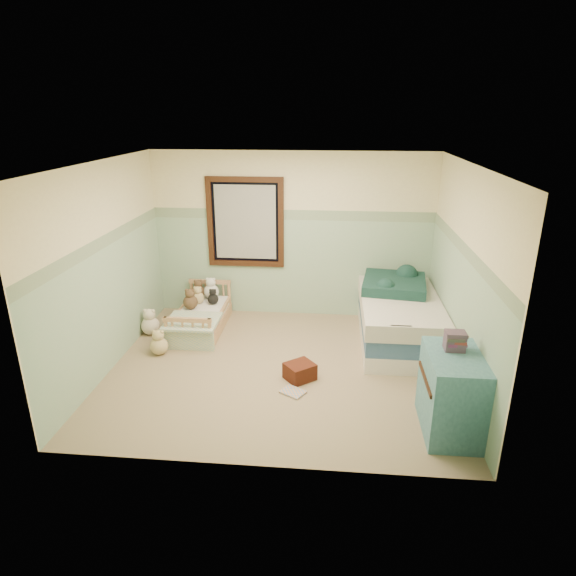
# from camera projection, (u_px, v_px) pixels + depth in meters

# --- Properties ---
(floor) EXTENTS (4.20, 3.60, 0.02)m
(floor) POSITION_uv_depth(u_px,v_px,m) (279.00, 369.00, 6.14)
(floor) COLOR #9B8463
(floor) RESTS_ON ground
(ceiling) EXTENTS (4.20, 3.60, 0.02)m
(ceiling) POSITION_uv_depth(u_px,v_px,m) (278.00, 162.00, 5.27)
(ceiling) COLOR white
(ceiling) RESTS_ON wall_back
(wall_back) EXTENTS (4.20, 0.04, 2.50)m
(wall_back) POSITION_uv_depth(u_px,v_px,m) (292.00, 236.00, 7.39)
(wall_back) COLOR beige
(wall_back) RESTS_ON floor
(wall_front) EXTENTS (4.20, 0.04, 2.50)m
(wall_front) POSITION_uv_depth(u_px,v_px,m) (254.00, 342.00, 4.02)
(wall_front) COLOR beige
(wall_front) RESTS_ON floor
(wall_left) EXTENTS (0.04, 3.60, 2.50)m
(wall_left) POSITION_uv_depth(u_px,v_px,m) (105.00, 268.00, 5.89)
(wall_left) COLOR beige
(wall_left) RESTS_ON floor
(wall_right) EXTENTS (0.04, 3.60, 2.50)m
(wall_right) POSITION_uv_depth(u_px,v_px,m) (464.00, 279.00, 5.52)
(wall_right) COLOR beige
(wall_right) RESTS_ON floor
(wainscot_mint) EXTENTS (4.20, 0.01, 1.50)m
(wainscot_mint) POSITION_uv_depth(u_px,v_px,m) (292.00, 268.00, 7.55)
(wainscot_mint) COLOR #90B896
(wainscot_mint) RESTS_ON floor
(border_strip) EXTENTS (4.20, 0.01, 0.15)m
(border_strip) POSITION_uv_depth(u_px,v_px,m) (292.00, 215.00, 7.26)
(border_strip) COLOR #43754F
(border_strip) RESTS_ON wall_back
(window_frame) EXTENTS (1.16, 0.06, 1.36)m
(window_frame) POSITION_uv_depth(u_px,v_px,m) (245.00, 223.00, 7.35)
(window_frame) COLOR black
(window_frame) RESTS_ON wall_back
(window_blinds) EXTENTS (0.92, 0.01, 1.12)m
(window_blinds) POSITION_uv_depth(u_px,v_px,m) (245.00, 222.00, 7.35)
(window_blinds) COLOR beige
(window_blinds) RESTS_ON window_frame
(toddler_bed_frame) EXTENTS (0.66, 1.32, 0.17)m
(toddler_bed_frame) POSITION_uv_depth(u_px,v_px,m) (201.00, 324.00, 7.20)
(toddler_bed_frame) COLOR #A1744E
(toddler_bed_frame) RESTS_ON floor
(toddler_mattress) EXTENTS (0.60, 1.26, 0.12)m
(toddler_mattress) POSITION_uv_depth(u_px,v_px,m) (200.00, 315.00, 7.15)
(toddler_mattress) COLOR white
(toddler_mattress) RESTS_ON toddler_bed_frame
(patchwork_quilt) EXTENTS (0.72, 0.66, 0.03)m
(patchwork_quilt) POSITION_uv_depth(u_px,v_px,m) (192.00, 321.00, 6.74)
(patchwork_quilt) COLOR #6FA9C4
(patchwork_quilt) RESTS_ON toddler_mattress
(plush_bed_brown) EXTENTS (0.20, 0.20, 0.20)m
(plush_bed_brown) POSITION_uv_depth(u_px,v_px,m) (199.00, 292.00, 7.58)
(plush_bed_brown) COLOR brown
(plush_bed_brown) RESTS_ON toddler_mattress
(plush_bed_white) EXTENTS (0.23, 0.23, 0.23)m
(plush_bed_white) POSITION_uv_depth(u_px,v_px,m) (211.00, 292.00, 7.55)
(plush_bed_white) COLOR white
(plush_bed_white) RESTS_ON toddler_mattress
(plush_bed_tan) EXTENTS (0.18, 0.18, 0.18)m
(plush_bed_tan) POSITION_uv_depth(u_px,v_px,m) (198.00, 298.00, 7.37)
(plush_bed_tan) COLOR #D4B97E
(plush_bed_tan) RESTS_ON toddler_mattress
(plush_bed_dark) EXTENTS (0.16, 0.16, 0.16)m
(plush_bed_dark) POSITION_uv_depth(u_px,v_px,m) (213.00, 299.00, 7.35)
(plush_bed_dark) COLOR black
(plush_bed_dark) RESTS_ON toddler_mattress
(plush_floor_cream) EXTENTS (0.26, 0.26, 0.26)m
(plush_floor_cream) POSITION_uv_depth(u_px,v_px,m) (150.00, 326.00, 7.02)
(plush_floor_cream) COLOR #EFE0C3
(plush_floor_cream) RESTS_ON floor
(plush_floor_tan) EXTENTS (0.23, 0.23, 0.23)m
(plush_floor_tan) POSITION_uv_depth(u_px,v_px,m) (159.00, 346.00, 6.45)
(plush_floor_tan) COLOR #D4B97E
(plush_floor_tan) RESTS_ON floor
(twin_bed_frame) EXTENTS (1.00, 2.00, 0.22)m
(twin_bed_frame) POSITION_uv_depth(u_px,v_px,m) (397.00, 333.00, 6.84)
(twin_bed_frame) COLOR white
(twin_bed_frame) RESTS_ON floor
(twin_boxspring) EXTENTS (1.00, 2.00, 0.22)m
(twin_boxspring) POSITION_uv_depth(u_px,v_px,m) (398.00, 318.00, 6.77)
(twin_boxspring) COLOR navy
(twin_boxspring) RESTS_ON twin_bed_frame
(twin_mattress) EXTENTS (1.04, 2.04, 0.22)m
(twin_mattress) POSITION_uv_depth(u_px,v_px,m) (399.00, 304.00, 6.69)
(twin_mattress) COLOR silver
(twin_mattress) RESTS_ON twin_boxspring
(teal_blanket) EXTENTS (0.96, 1.00, 0.14)m
(teal_blanket) POSITION_uv_depth(u_px,v_px,m) (394.00, 284.00, 6.91)
(teal_blanket) COLOR #0E2E2A
(teal_blanket) RESTS_ON twin_mattress
(dresser) EXTENTS (0.52, 0.83, 0.83)m
(dresser) POSITION_uv_depth(u_px,v_px,m) (452.00, 393.00, 4.82)
(dresser) COLOR #37697B
(dresser) RESTS_ON floor
(book_stack) EXTENTS (0.19, 0.15, 0.19)m
(book_stack) POSITION_uv_depth(u_px,v_px,m) (455.00, 341.00, 4.76)
(book_stack) COLOR brown
(book_stack) RESTS_ON dresser
(red_pillow) EXTENTS (0.43, 0.42, 0.20)m
(red_pillow) POSITION_uv_depth(u_px,v_px,m) (300.00, 371.00, 5.86)
(red_pillow) COLOR maroon
(red_pillow) RESTS_ON floor
(floor_book) EXTENTS (0.33, 0.31, 0.02)m
(floor_book) POSITION_uv_depth(u_px,v_px,m) (293.00, 392.00, 5.59)
(floor_book) COLOR #F0A047
(floor_book) RESTS_ON floor
(extra_plush_0) EXTENTS (0.21, 0.21, 0.21)m
(extra_plush_0) POSITION_uv_depth(u_px,v_px,m) (191.00, 302.00, 7.16)
(extra_plush_0) COLOR brown
(extra_plush_0) RESTS_ON toddler_mattress
(extra_plush_1) EXTENTS (0.21, 0.21, 0.21)m
(extra_plush_1) POSITION_uv_depth(u_px,v_px,m) (190.00, 302.00, 7.17)
(extra_plush_1) COLOR brown
(extra_plush_1) RESTS_ON toddler_mattress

